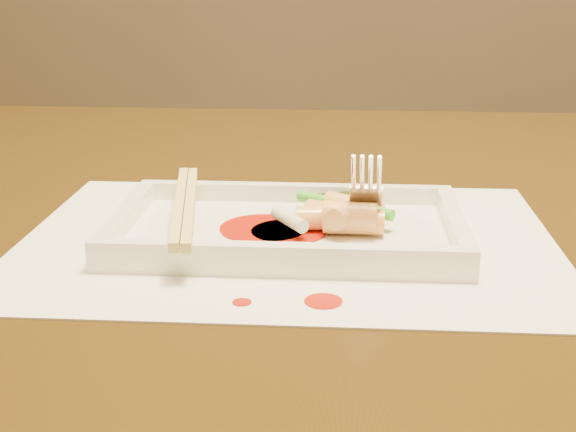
# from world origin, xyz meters

# --- Properties ---
(table) EXTENTS (1.40, 0.90, 0.75)m
(table) POSITION_xyz_m (0.00, 0.00, 0.65)
(table) COLOR black
(table) RESTS_ON ground
(placemat) EXTENTS (0.40, 0.30, 0.00)m
(placemat) POSITION_xyz_m (-0.03, -0.10, 0.75)
(placemat) COLOR white
(placemat) RESTS_ON table
(sauce_splatter_a) EXTENTS (0.02, 0.02, 0.00)m
(sauce_splatter_a) POSITION_xyz_m (0.00, -0.21, 0.75)
(sauce_splatter_a) COLOR #AE1405
(sauce_splatter_a) RESTS_ON placemat
(sauce_splatter_b) EXTENTS (0.01, 0.01, 0.00)m
(sauce_splatter_b) POSITION_xyz_m (-0.05, -0.22, 0.75)
(sauce_splatter_b) COLOR #AE1405
(sauce_splatter_b) RESTS_ON placemat
(plate_base) EXTENTS (0.26, 0.16, 0.01)m
(plate_base) POSITION_xyz_m (-0.03, -0.10, 0.76)
(plate_base) COLOR white
(plate_base) RESTS_ON placemat
(plate_rim_far) EXTENTS (0.26, 0.01, 0.01)m
(plate_rim_far) POSITION_xyz_m (-0.03, -0.03, 0.77)
(plate_rim_far) COLOR white
(plate_rim_far) RESTS_ON plate_base
(plate_rim_near) EXTENTS (0.26, 0.01, 0.01)m
(plate_rim_near) POSITION_xyz_m (-0.03, -0.17, 0.77)
(plate_rim_near) COLOR white
(plate_rim_near) RESTS_ON plate_base
(plate_rim_left) EXTENTS (0.01, 0.14, 0.01)m
(plate_rim_left) POSITION_xyz_m (-0.15, -0.10, 0.77)
(plate_rim_left) COLOR white
(plate_rim_left) RESTS_ON plate_base
(plate_rim_right) EXTENTS (0.01, 0.14, 0.01)m
(plate_rim_right) POSITION_xyz_m (0.10, -0.10, 0.77)
(plate_rim_right) COLOR white
(plate_rim_right) RESTS_ON plate_base
(veg_piece) EXTENTS (0.05, 0.04, 0.01)m
(veg_piece) POSITION_xyz_m (0.01, -0.06, 0.77)
(veg_piece) COLOR black
(veg_piece) RESTS_ON plate_base
(scallion_white) EXTENTS (0.03, 0.04, 0.01)m
(scallion_white) POSITION_xyz_m (-0.03, -0.11, 0.77)
(scallion_white) COLOR #EAEACC
(scallion_white) RESTS_ON plate_base
(scallion_green) EXTENTS (0.08, 0.05, 0.01)m
(scallion_green) POSITION_xyz_m (0.01, -0.08, 0.77)
(scallion_green) COLOR green
(scallion_green) RESTS_ON plate_base
(chopstick_a) EXTENTS (0.04, 0.19, 0.01)m
(chopstick_a) POSITION_xyz_m (-0.11, -0.10, 0.78)
(chopstick_a) COLOR #DBC26D
(chopstick_a) RESTS_ON plate_rim_near
(chopstick_b) EXTENTS (0.04, 0.19, 0.01)m
(chopstick_b) POSITION_xyz_m (-0.10, -0.10, 0.78)
(chopstick_b) COLOR #DBC26D
(chopstick_b) RESTS_ON plate_rim_near
(fork) EXTENTS (0.09, 0.10, 0.14)m
(fork) POSITION_xyz_m (0.04, -0.08, 0.83)
(fork) COLOR silver
(fork) RESTS_ON plate_base
(sauce_blob_0) EXTENTS (0.06, 0.06, 0.00)m
(sauce_blob_0) POSITION_xyz_m (-0.03, -0.11, 0.76)
(sauce_blob_0) COLOR #AE1405
(sauce_blob_0) RESTS_ON plate_base
(sauce_blob_1) EXTENTS (0.07, 0.07, 0.00)m
(sauce_blob_1) POSITION_xyz_m (-0.05, -0.10, 0.76)
(sauce_blob_1) COLOR #AE1405
(sauce_blob_1) RESTS_ON plate_base
(rice_cake_0) EXTENTS (0.05, 0.04, 0.02)m
(rice_cake_0) POSITION_xyz_m (0.01, -0.10, 0.77)
(rice_cake_0) COLOR #FFCB77
(rice_cake_0) RESTS_ON plate_base
(rice_cake_1) EXTENTS (0.05, 0.02, 0.02)m
(rice_cake_1) POSITION_xyz_m (0.00, -0.10, 0.77)
(rice_cake_1) COLOR #FFCB77
(rice_cake_1) RESTS_ON plate_base
(rice_cake_2) EXTENTS (0.04, 0.02, 0.02)m
(rice_cake_2) POSITION_xyz_m (0.02, -0.11, 0.78)
(rice_cake_2) COLOR #FFCB77
(rice_cake_2) RESTS_ON plate_base
(rice_cake_3) EXTENTS (0.04, 0.02, 0.02)m
(rice_cake_3) POSITION_xyz_m (0.02, -0.11, 0.77)
(rice_cake_3) COLOR #FFCB77
(rice_cake_3) RESTS_ON plate_base
(rice_cake_4) EXTENTS (0.04, 0.04, 0.02)m
(rice_cake_4) POSITION_xyz_m (0.02, -0.08, 0.77)
(rice_cake_4) COLOR #FFCB77
(rice_cake_4) RESTS_ON plate_base
(rice_cake_5) EXTENTS (0.03, 0.04, 0.02)m
(rice_cake_5) POSITION_xyz_m (0.02, -0.11, 0.78)
(rice_cake_5) COLOR #FFCB77
(rice_cake_5) RESTS_ON plate_base
(rice_cake_6) EXTENTS (0.05, 0.04, 0.02)m
(rice_cake_6) POSITION_xyz_m (0.02, -0.09, 0.77)
(rice_cake_6) COLOR #FFCB77
(rice_cake_6) RESTS_ON plate_base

